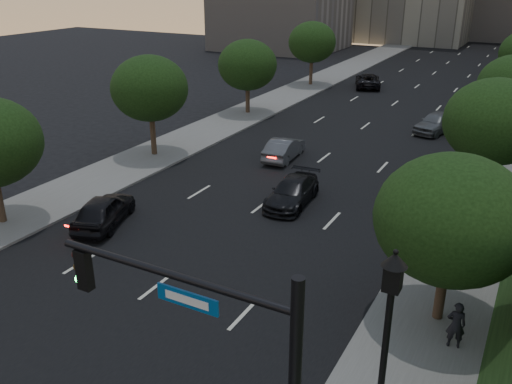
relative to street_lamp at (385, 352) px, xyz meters
The scene contains 19 objects.
ground 10.39m from the street_lamp, 168.19° to the right, with size 160.00×160.00×0.00m, color black.
road_surface 29.74m from the street_lamp, 109.40° to the left, with size 16.00×140.00×0.02m, color black.
sidewalk_right 28.06m from the street_lamp, 89.16° to the left, with size 4.50×140.00×0.15m, color slate.
sidewalk_left 34.51m from the street_lamp, 125.72° to the left, with size 4.50×140.00×0.15m, color slate.
office_block_filler 76.94m from the street_lamp, 117.81° to the left, with size 18.00×16.00×14.00m, color #9D9690.
tree_right_a 6.12m from the street_lamp, 85.58° to the left, with size 5.20×5.20×6.24m.
tree_right_b 18.05m from the street_lamp, 88.53° to the left, with size 5.20×5.20×6.74m.
tree_left_b 25.76m from the street_lamp, 141.64° to the left, with size 5.00×5.00×6.71m.
tree_left_c 35.30m from the street_lamp, 124.83° to the left, with size 5.00×5.00×6.34m.
tree_left_d 47.47m from the street_lamp, 115.13° to the left, with size 5.00×5.00×6.71m.
street_lamp is the anchor object (origin of this frame).
sedan_near_left 16.92m from the street_lamp, 158.14° to the left, with size 1.83×4.54×1.55m, color black.
sedan_mid_left 23.03m from the street_lamp, 121.90° to the left, with size 1.53×4.38×1.44m, color #525358.
sedan_far_left 47.17m from the street_lamp, 107.79° to the left, with size 2.45×5.31×1.48m, color black.
sedan_near_right 15.65m from the street_lamp, 123.33° to the left, with size 1.93×4.75×1.38m, color black.
sedan_far_right 31.10m from the street_lamp, 98.38° to the left, with size 1.90×4.72×1.61m, color #5B5F62.
pedestrian_a 4.95m from the street_lamp, 74.68° to the left, with size 0.61×0.40×1.68m, color black.
pedestrian_b 9.40m from the street_lamp, 89.76° to the left, with size 0.94×0.73×1.93m, color black.
pedestrian_c 9.40m from the street_lamp, 91.36° to the left, with size 1.09×0.45×1.86m, color black.
Camera 1 is at (12.27, -9.43, 11.74)m, focal length 38.00 mm.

